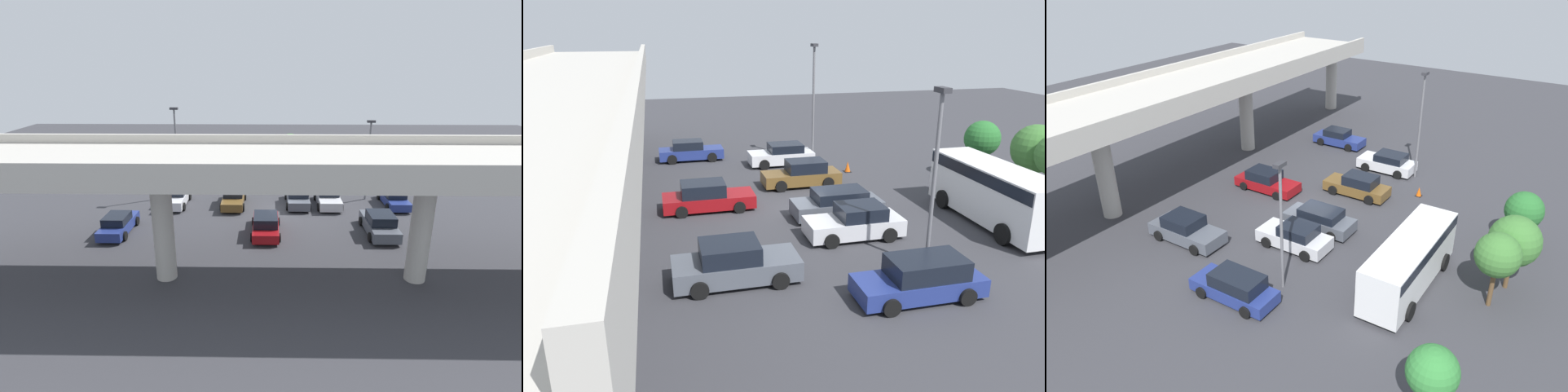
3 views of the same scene
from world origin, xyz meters
TOP-DOWN VIEW (x-y plane):
  - ground_plane at (0.00, 0.00)m, footprint 94.40×94.40m
  - highway_overpass at (0.00, 11.53)m, footprint 45.25×7.51m
  - parked_car_0 at (-9.81, -1.39)m, footprint 2.04×4.70m
  - parked_car_1 at (-6.95, 4.92)m, footprint 2.23×4.85m
  - parked_car_2 at (-3.99, -1.21)m, footprint 2.16×4.50m
  - parked_car_3 at (-1.31, -1.30)m, footprint 2.14×4.58m
  - parked_car_4 at (1.49, 5.06)m, footprint 2.16×4.85m
  - parked_car_5 at (4.37, -1.08)m, footprint 2.07×4.75m
  - parked_car_6 at (9.55, -1.09)m, footprint 2.24×4.51m
  - parked_car_7 at (12.48, 5.10)m, footprint 2.03×4.59m
  - shuttle_bus at (-3.92, -8.48)m, footprint 8.15×2.56m
  - lamp_post_near_aisle at (9.69, -3.41)m, footprint 0.70×0.35m
  - lamp_post_mid_lot at (-7.65, -2.86)m, footprint 0.70×0.35m
  - tree_front_right at (-1.20, -12.97)m, footprint 2.70×2.70m
  - tree_front_far_right at (3.13, -12.60)m, footprint 2.24×2.24m
  - traffic_cone at (6.63, -4.94)m, footprint 0.44×0.44m

SIDE VIEW (x-z plane):
  - ground_plane at x=0.00m, z-range 0.00..0.00m
  - traffic_cone at x=6.63m, z-range -0.02..0.68m
  - parked_car_7 at x=12.48m, z-range -0.05..1.42m
  - parked_car_4 at x=1.49m, z-range -0.06..1.47m
  - parked_car_3 at x=-1.31m, z-range -0.02..1.46m
  - parked_car_2 at x=-3.99m, z-range -0.05..1.51m
  - parked_car_6 at x=9.55m, z-range -0.03..1.49m
  - parked_car_5 at x=4.37m, z-range -0.06..1.54m
  - parked_car_0 at x=-9.81m, z-range -0.03..1.53m
  - parked_car_1 at x=-6.95m, z-range -0.07..1.57m
  - shuttle_bus at x=-3.92m, z-range 0.28..3.21m
  - tree_front_far_right at x=3.13m, z-range 0.74..4.49m
  - tree_front_right at x=-1.20m, z-range 0.77..5.04m
  - lamp_post_mid_lot at x=-7.65m, z-range 0.67..7.94m
  - lamp_post_near_aisle at x=9.69m, z-range 0.69..8.97m
  - highway_overpass at x=0.00m, z-range 2.60..10.53m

